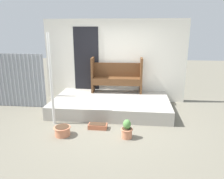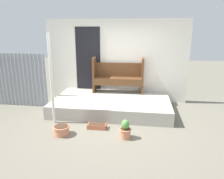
# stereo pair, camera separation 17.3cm
# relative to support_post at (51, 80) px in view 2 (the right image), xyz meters

# --- Properties ---
(ground_plane) EXTENTS (24.00, 24.00, 0.00)m
(ground_plane) POSITION_rel_support_post_xyz_m (1.32, 0.11, -1.11)
(ground_plane) COLOR #706B5B
(porch_slab) EXTENTS (3.30, 1.91, 0.35)m
(porch_slab) POSITION_rel_support_post_xyz_m (1.32, 1.06, -0.93)
(porch_slab) COLOR #A8A399
(porch_slab) RESTS_ON ground_plane
(house_wall) EXTENTS (4.50, 0.08, 2.60)m
(house_wall) POSITION_rel_support_post_xyz_m (1.28, 2.05, 0.19)
(house_wall) COLOR white
(house_wall) RESTS_ON ground_plane
(support_post) EXTENTS (0.07, 0.07, 2.22)m
(support_post) POSITION_rel_support_post_xyz_m (0.00, 0.00, 0.00)
(support_post) COLOR silver
(support_post) RESTS_ON ground_plane
(bench) EXTENTS (1.58, 0.45, 1.09)m
(bench) POSITION_rel_support_post_xyz_m (1.42, 1.78, -0.21)
(bench) COLOR brown
(bench) RESTS_ON porch_slab
(flower_pot_left) EXTENTS (0.38, 0.38, 0.21)m
(flower_pot_left) POSITION_rel_support_post_xyz_m (0.42, -0.61, -0.99)
(flower_pot_left) COLOR tan
(flower_pot_left) RESTS_ON ground_plane
(flower_pot_middle) EXTENTS (0.27, 0.27, 0.43)m
(flower_pot_middle) POSITION_rel_support_post_xyz_m (1.85, -0.56, -0.93)
(flower_pot_middle) COLOR tan
(flower_pot_middle) RESTS_ON ground_plane
(planter_box_rect) EXTENTS (0.44, 0.22, 0.12)m
(planter_box_rect) POSITION_rel_support_post_xyz_m (1.14, -0.18, -1.05)
(planter_box_rect) COLOR #B26042
(planter_box_rect) RESTS_ON ground_plane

